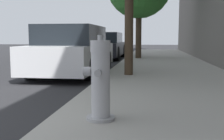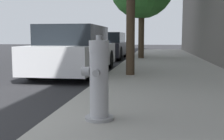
{
  "view_description": "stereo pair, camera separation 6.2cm",
  "coord_description": "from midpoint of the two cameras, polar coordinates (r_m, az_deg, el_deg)",
  "views": [
    {
      "loc": [
        3.07,
        -2.68,
        1.07
      ],
      "look_at": [
        2.47,
        1.58,
        0.57
      ],
      "focal_mm": 45.0,
      "sensor_mm": 36.0,
      "label": 1
    },
    {
      "loc": [
        3.13,
        -2.67,
        1.07
      ],
      "look_at": [
        2.47,
        1.58,
        0.57
      ],
      "focal_mm": 45.0,
      "sensor_mm": 36.0,
      "label": 2
    }
  ],
  "objects": [
    {
      "name": "fire_hydrant",
      "position": [
        3.16,
        -2.14,
        -2.31
      ],
      "size": [
        0.36,
        0.36,
        0.96
      ],
      "color": "#97979C",
      "rests_on": "sidewalk_slab"
    },
    {
      "name": "parked_car_mid",
      "position": [
        14.39,
        -0.88,
        4.93
      ],
      "size": [
        1.82,
        4.38,
        1.32
      ],
      "color": "black",
      "rests_on": "ground_plane"
    },
    {
      "name": "parked_car_near",
      "position": [
        8.46,
        -7.12,
        3.91
      ],
      "size": [
        1.73,
        4.58,
        1.41
      ],
      "color": "silver",
      "rests_on": "ground_plane"
    }
  ]
}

